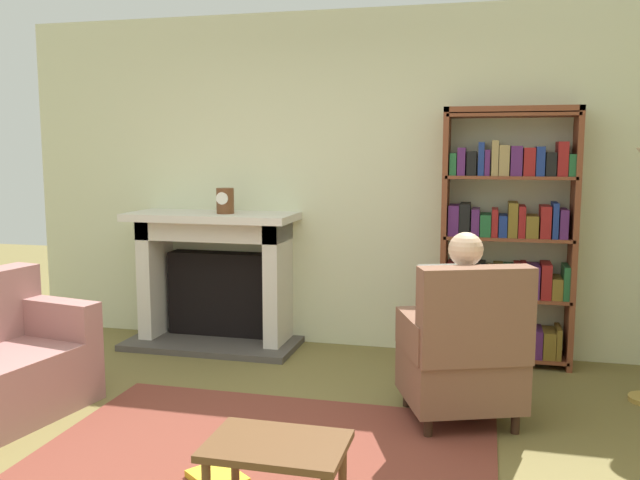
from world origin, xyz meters
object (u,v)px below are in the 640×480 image
object	(u,v)px
seated_reader	(458,316)
side_table	(277,459)
bookshelf	(508,241)
mantel_clock	(225,201)
armchair_reading	(464,354)
fireplace	(216,274)

from	to	relation	value
seated_reader	side_table	size ratio (longest dim) A/B	2.04
bookshelf	mantel_clock	bearing A→B (deg)	-176.47
armchair_reading	mantel_clock	bearing A→B (deg)	-51.37
mantel_clock	bookshelf	xyz separation A→B (m)	(2.19, 0.14, -0.27)
armchair_reading	side_table	distance (m)	1.62
fireplace	side_table	bearing A→B (deg)	-62.99
mantel_clock	armchair_reading	size ratio (longest dim) A/B	0.21
mantel_clock	bookshelf	bearing A→B (deg)	3.53
mantel_clock	bookshelf	world-z (taller)	bookshelf
armchair_reading	seated_reader	size ratio (longest dim) A/B	0.85
mantel_clock	seated_reader	world-z (taller)	mantel_clock
bookshelf	armchair_reading	world-z (taller)	bookshelf
fireplace	bookshelf	distance (m)	2.35
fireplace	seated_reader	size ratio (longest dim) A/B	1.23
armchair_reading	seated_reader	world-z (taller)	seated_reader
seated_reader	side_table	bearing A→B (deg)	47.01
side_table	armchair_reading	bearing A→B (deg)	65.06
fireplace	mantel_clock	bearing A→B (deg)	-37.56
fireplace	armchair_reading	size ratio (longest dim) A/B	1.45
armchair_reading	side_table	xyz separation A→B (m)	(-0.68, -1.47, -0.04)
bookshelf	side_table	size ratio (longest dim) A/B	3.42
bookshelf	seated_reader	bearing A→B (deg)	-104.79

